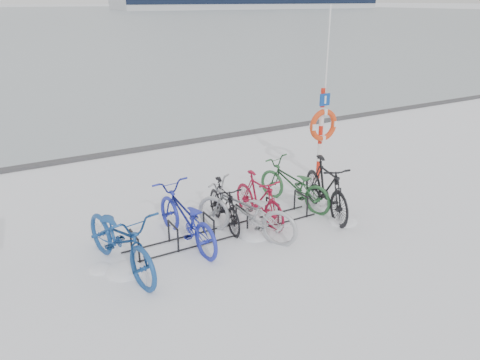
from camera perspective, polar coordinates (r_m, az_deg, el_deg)
ground at (r=9.14m, az=-1.75°, el=-6.45°), size 900.00×900.00×0.00m
quay_edge at (r=14.22m, az=-13.12°, el=3.50°), size 400.00×0.25×0.10m
bike_rack at (r=9.06m, az=-1.77°, el=-5.44°), size 4.00×0.48×0.46m
lifebuoy_station at (r=11.58m, az=10.07°, el=6.60°), size 0.79×0.23×4.12m
bike_0 at (r=7.98m, az=-14.40°, el=-6.72°), size 1.19×2.37×1.19m
bike_1 at (r=8.61m, az=-6.66°, el=-4.33°), size 0.91×2.15×1.10m
bike_2 at (r=9.25m, az=-1.97°, el=-2.80°), size 0.63×1.64×0.96m
bike_3 at (r=8.77m, az=0.65°, el=-3.64°), size 1.75×2.19×1.11m
bike_4 at (r=9.44m, az=2.34°, el=-2.08°), size 0.55×1.72×1.02m
bike_5 at (r=10.22m, az=6.58°, el=-0.34°), size 1.14×2.07×1.03m
bike_6 at (r=9.89m, az=10.46°, el=-0.75°), size 1.03×2.08×1.21m
snow_drifts at (r=9.09m, az=0.17°, el=-6.60°), size 5.69×1.89×0.22m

